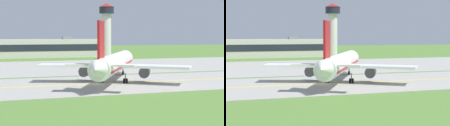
# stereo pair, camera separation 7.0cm
# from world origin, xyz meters

# --- Properties ---
(ground_plane) EXTENTS (500.00, 500.00, 0.00)m
(ground_plane) POSITION_xyz_m (0.00, 0.00, 0.00)
(ground_plane) COLOR #517A33
(taxiway_strip) EXTENTS (240.00, 28.00, 0.10)m
(taxiway_strip) POSITION_xyz_m (0.00, 0.00, 0.05)
(taxiway_strip) COLOR #9E9B93
(taxiway_strip) RESTS_ON ground
(apron_pad) EXTENTS (140.00, 52.00, 0.10)m
(apron_pad) POSITION_xyz_m (10.00, 42.00, 0.05)
(apron_pad) COLOR #9E9B93
(apron_pad) RESTS_ON ground
(taxiway_centreline) EXTENTS (220.00, 0.60, 0.01)m
(taxiway_centreline) POSITION_xyz_m (0.00, 0.00, 0.11)
(taxiway_centreline) COLOR yellow
(taxiway_centreline) RESTS_ON taxiway_strip
(airplane_lead) EXTENTS (30.51, 36.79, 12.70)m
(airplane_lead) POSITION_xyz_m (4.51, 1.91, 4.13)
(airplane_lead) COLOR white
(airplane_lead) RESTS_ON ground
(service_truck_baggage) EXTENTS (6.51, 5.15, 2.59)m
(service_truck_baggage) POSITION_xyz_m (12.83, 34.33, 1.18)
(service_truck_baggage) COLOR silver
(service_truck_baggage) RESTS_ON ground
(terminal_building) EXTENTS (52.46, 8.88, 9.35)m
(terminal_building) POSITION_xyz_m (0.00, 91.56, 4.10)
(terminal_building) COLOR beige
(terminal_building) RESTS_ON ground
(control_tower) EXTENTS (7.60, 7.60, 25.41)m
(control_tower) POSITION_xyz_m (31.12, 96.84, 15.39)
(control_tower) COLOR silver
(control_tower) RESTS_ON ground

